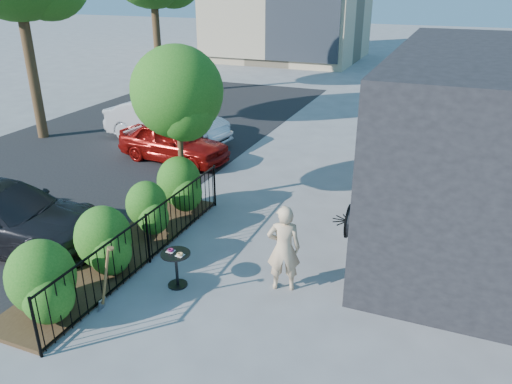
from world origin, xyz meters
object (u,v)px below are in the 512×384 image
at_px(shovel, 105,282).
at_px(cafe_table, 176,263).
at_px(car_silver, 166,122).
at_px(car_darkgrey, 2,215).
at_px(patio_tree, 179,98).
at_px(car_red, 173,142).
at_px(woman, 284,248).

bearing_deg(shovel, cafe_table, 58.75).
xyz_separation_m(car_silver, car_darkgrey, (0.60, -7.67, -0.07)).
relative_size(patio_tree, shovel, 2.88).
height_order(cafe_table, car_red, car_red).
distance_m(cafe_table, woman, 2.03).
xyz_separation_m(patio_tree, car_silver, (-3.22, 4.42, -2.01)).
distance_m(car_silver, car_darkgrey, 7.70).
bearing_deg(cafe_table, patio_tree, 117.29).
bearing_deg(car_silver, shovel, -147.30).
bearing_deg(shovel, car_red, 112.28).
xyz_separation_m(woman, car_darkgrey, (-6.18, -0.66, -0.17)).
relative_size(cafe_table, car_red, 0.20).
height_order(cafe_table, shovel, shovel).
bearing_deg(car_silver, woman, -128.65).
bearing_deg(woman, car_darkgrey, -12.56).
bearing_deg(car_darkgrey, shovel, -115.34).
relative_size(shovel, car_silver, 0.30).
relative_size(woman, car_darkgrey, 0.36).
distance_m(shovel, car_red, 7.84).
distance_m(cafe_table, shovel, 1.36).
xyz_separation_m(patio_tree, car_red, (-1.99, 2.82, -2.14)).
bearing_deg(car_silver, car_red, -135.16).
relative_size(shovel, car_darkgrey, 0.29).
height_order(shovel, car_silver, car_silver).
distance_m(patio_tree, car_red, 4.07).
distance_m(cafe_table, car_darkgrey, 4.31).
bearing_deg(car_darkgrey, car_red, -13.11).
distance_m(patio_tree, cafe_table, 4.33).
bearing_deg(car_darkgrey, woman, -91.09).
height_order(cafe_table, car_silver, car_silver).
distance_m(car_red, car_silver, 2.02).
bearing_deg(patio_tree, car_red, 125.18).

